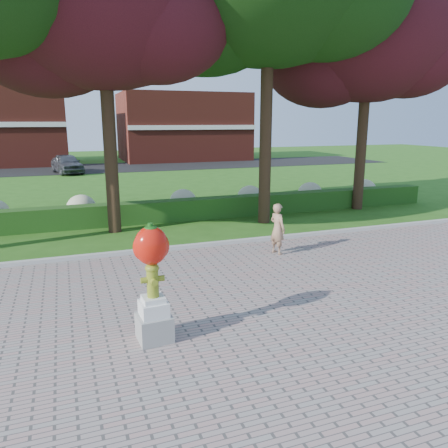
% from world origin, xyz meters
% --- Properties ---
extents(ground, '(100.00, 100.00, 0.00)m').
position_xyz_m(ground, '(0.00, 0.00, 0.00)').
color(ground, '#285916').
rests_on(ground, ground).
extents(walkway, '(40.00, 14.00, 0.04)m').
position_xyz_m(walkway, '(0.00, -4.00, 0.02)').
color(walkway, gray).
rests_on(walkway, ground).
extents(curb, '(40.00, 0.18, 0.15)m').
position_xyz_m(curb, '(0.00, 3.00, 0.07)').
color(curb, '#ADADA5').
rests_on(curb, ground).
extents(lawn_hedge, '(24.00, 0.70, 0.80)m').
position_xyz_m(lawn_hedge, '(0.00, 7.00, 0.40)').
color(lawn_hedge, '#1D4313').
rests_on(lawn_hedge, ground).
extents(hydrangea_row, '(20.10, 1.10, 0.99)m').
position_xyz_m(hydrangea_row, '(0.57, 8.00, 0.55)').
color(hydrangea_row, '#BEC597').
rests_on(hydrangea_row, ground).
extents(street, '(50.00, 8.00, 0.02)m').
position_xyz_m(street, '(0.00, 28.00, 0.01)').
color(street, black).
rests_on(street, ground).
extents(building_right, '(12.00, 8.00, 6.40)m').
position_xyz_m(building_right, '(8.00, 34.00, 3.20)').
color(building_right, maroon).
rests_on(building_right, ground).
extents(tree_mid_left, '(8.25, 7.04, 10.69)m').
position_xyz_m(tree_mid_left, '(-2.10, 6.08, 7.30)').
color(tree_mid_left, black).
rests_on(tree_mid_left, ground).
extents(tree_far_right, '(7.88, 6.72, 10.21)m').
position_xyz_m(tree_far_right, '(8.40, 6.58, 6.97)').
color(tree_far_right, black).
rests_on(tree_far_right, ground).
extents(hydrant_sculpture, '(0.61, 0.60, 2.09)m').
position_xyz_m(hydrant_sculpture, '(-2.26, -2.24, 1.15)').
color(hydrant_sculpture, gray).
rests_on(hydrant_sculpture, walkway).
extents(woman, '(0.50, 0.62, 1.47)m').
position_xyz_m(woman, '(2.07, 1.60, 0.77)').
color(woman, '#9E775A').
rests_on(woman, walkway).
extents(parked_car, '(2.55, 4.41, 1.41)m').
position_xyz_m(parked_car, '(-3.25, 25.00, 0.73)').
color(parked_car, '#45474D').
rests_on(parked_car, street).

